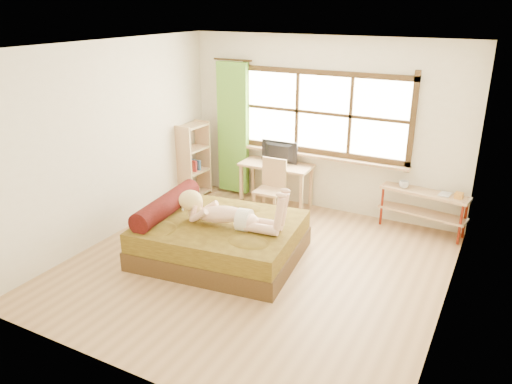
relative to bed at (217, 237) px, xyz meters
The scene contains 18 objects.
floor 0.63m from the bed, ahead, with size 4.50×4.50×0.00m, color #9E754C.
ceiling 2.49m from the bed, ahead, with size 4.50×4.50×0.00m, color white.
wall_back 2.54m from the bed, 75.65° to the left, with size 4.50×4.50×0.00m, color silver.
wall_front 2.58m from the bed, 75.89° to the right, with size 4.50×4.50×0.00m, color silver.
wall_left 2.00m from the bed, behind, with size 4.50×4.50×0.00m, color silver.
wall_right 3.02m from the bed, ahead, with size 4.50×4.50×0.00m, color silver.
window 2.59m from the bed, 75.46° to the left, with size 2.80×0.16×1.46m.
curtain 2.49m from the bed, 114.91° to the left, with size 0.55×0.10×2.20m, color #487F22.
bed is the anchor object (origin of this frame).
woman 0.57m from the bed, 12.45° to the right, with size 1.40×0.40×0.60m, color beige, non-canonical shape.
kitten 0.76m from the bed, behind, with size 0.30×0.12×0.24m, color black, non-canonical shape.
desk 1.96m from the bed, 92.36° to the left, with size 1.16×0.55×0.72m.
monitor 2.08m from the bed, 92.30° to the left, with size 0.61×0.08×0.35m, color black.
chair 1.58m from the bed, 89.31° to the left, with size 0.41×0.41×0.90m.
pipe_shelf 3.03m from the bed, 42.54° to the left, with size 1.27×0.48×0.70m.
cup 2.84m from the bed, 46.89° to the left, with size 0.14×0.14×0.11m, color gray.
book 3.19m from the bed, 40.28° to the left, with size 0.15×0.21×0.02m, color gray.
bookshelf 2.29m from the bed, 131.88° to the left, with size 0.35×0.57×1.27m.
Camera 1 is at (2.63, -4.93, 3.15)m, focal length 35.00 mm.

